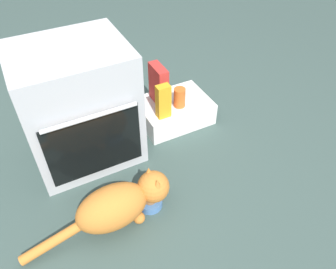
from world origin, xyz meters
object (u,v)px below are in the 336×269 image
(cereal_box, at_px, (159,85))
(sauce_jar, at_px, (180,98))
(pantry_cabinet, at_px, (174,111))
(food_bowl, at_px, (150,202))
(cat, at_px, (120,204))
(juice_carton, at_px, (163,101))
(oven, at_px, (79,106))

(cereal_box, distance_m, sauce_jar, 0.17)
(pantry_cabinet, distance_m, food_bowl, 0.78)
(cat, relative_size, cereal_box, 2.97)
(sauce_jar, bearing_deg, food_bowl, -131.35)
(cereal_box, bearing_deg, cat, -129.71)
(food_bowl, relative_size, cereal_box, 0.50)
(pantry_cabinet, relative_size, juice_carton, 2.09)
(food_bowl, height_order, sauce_jar, sauce_jar)
(cereal_box, relative_size, juice_carton, 1.17)
(cereal_box, xyz_separation_m, juice_carton, (-0.04, -0.16, -0.02))
(pantry_cabinet, bearing_deg, oven, -177.44)
(food_bowl, distance_m, sauce_jar, 0.77)
(cat, bearing_deg, sauce_jar, 37.43)
(pantry_cabinet, distance_m, juice_carton, 0.27)
(cat, bearing_deg, food_bowl, -0.00)
(pantry_cabinet, height_order, juice_carton, juice_carton)
(oven, height_order, cat, oven)
(food_bowl, distance_m, cereal_box, 0.82)
(food_bowl, bearing_deg, juice_carton, 56.13)
(oven, height_order, food_bowl, oven)
(oven, xyz_separation_m, pantry_cabinet, (0.66, 0.03, -0.29))
(oven, distance_m, juice_carton, 0.54)
(juice_carton, bearing_deg, cat, -135.05)
(oven, xyz_separation_m, cat, (0.01, -0.59, -0.24))
(oven, distance_m, cereal_box, 0.58)
(food_bowl, xyz_separation_m, cat, (-0.18, -0.01, 0.11))
(food_bowl, xyz_separation_m, sauce_jar, (0.49, 0.56, 0.21))
(sauce_jar, bearing_deg, cereal_box, 132.96)
(sauce_jar, xyz_separation_m, juice_carton, (-0.15, -0.05, 0.05))
(sauce_jar, bearing_deg, pantry_cabinet, 100.01)
(cat, bearing_deg, cereal_box, 47.42)
(food_bowl, bearing_deg, sauce_jar, 48.65)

